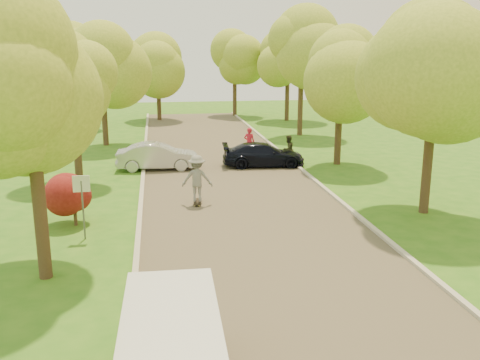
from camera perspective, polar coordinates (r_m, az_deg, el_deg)
ground at (r=15.18m, az=4.52°, el=-10.26°), size 100.00×100.00×0.00m
road at (r=22.57m, az=-0.18°, el=-2.01°), size 8.00×60.00×0.01m
curb_left at (r=22.32m, az=-10.52°, el=-2.28°), size 0.18×60.00×0.12m
curb_right at (r=23.49m, az=9.63°, el=-1.43°), size 0.18×60.00×0.12m
street_sign at (r=18.22m, az=-16.51°, el=-1.41°), size 0.55×0.06×2.17m
red_shrub at (r=19.85m, az=-17.31°, el=-1.62°), size 1.70×1.70×1.95m
tree_l_mida at (r=14.78m, az=-20.85°, el=9.03°), size 4.71×4.60×7.39m
tree_l_midb at (r=25.73m, az=-17.02°, el=9.74°), size 4.30×4.20×6.62m
tree_l_far at (r=35.58m, az=-14.26°, el=12.34°), size 4.92×4.80×7.79m
tree_r_mida at (r=21.15m, az=20.70°, el=11.25°), size 5.13×5.00×7.95m
tree_r_midb at (r=29.21m, az=11.08°, el=11.09°), size 4.51×4.40×7.01m
tree_r_far at (r=38.90m, az=6.94°, el=13.30°), size 5.33×5.20×8.34m
tree_bg_a at (r=43.79m, az=-16.52°, el=12.23°), size 5.12×5.00×7.72m
tree_bg_b at (r=46.89m, az=5.41°, el=13.08°), size 5.12×5.00×7.95m
tree_bg_c at (r=47.46m, az=-8.53°, el=12.37°), size 4.92×4.80×7.33m
tree_bg_d at (r=50.02m, az=-0.32°, el=12.93°), size 5.12×5.00×7.72m
silver_sedan at (r=28.20m, az=-8.78°, el=2.51°), size 4.29×1.65×1.39m
dark_sedan at (r=28.65m, az=2.51°, el=2.72°), size 4.50×2.10×1.27m
longboard at (r=21.83m, az=-4.55°, el=-2.33°), size 0.43×1.01×0.11m
skateboarder at (r=21.58m, az=-4.60°, el=0.16°), size 1.33×0.90×1.91m
person_striped at (r=31.11m, az=1.00°, el=4.05°), size 0.73×0.60×1.71m
person_olive at (r=29.49m, az=5.16°, el=3.28°), size 0.95×0.91×1.55m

